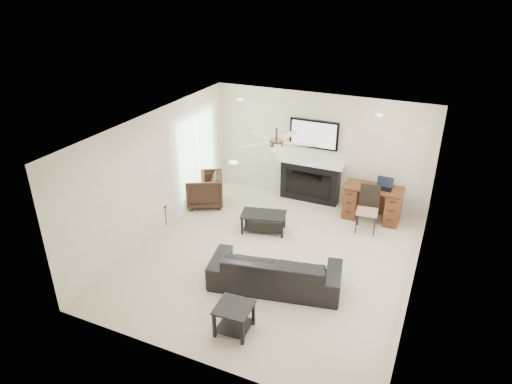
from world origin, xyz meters
TOP-DOWN VIEW (x-y plane):
  - room_shell at (0.19, 0.08)m, footprint 5.50×5.54m
  - sofa at (0.36, -0.76)m, footprint 2.32×1.28m
  - armchair at (-2.24, 1.39)m, footprint 1.10×1.09m
  - coffee_table at (-0.54, 0.84)m, footprint 1.00×0.71m
  - end_table_near at (0.21, -2.01)m, footprint 0.55×0.55m
  - end_table_left at (-2.79, 0.34)m, footprint 0.64×0.64m
  - fireplace_unit at (-0.13, 2.58)m, footprint 1.52×0.34m
  - desk at (1.38, 2.25)m, footprint 1.22×0.56m
  - desk_chair at (1.38, 1.70)m, footprint 0.46×0.48m
  - laptop at (1.58, 2.23)m, footprint 0.33×0.24m

SIDE VIEW (x-z plane):
  - coffee_table at x=-0.54m, z-range 0.00..0.40m
  - end_table_near at x=0.21m, z-range 0.00..0.45m
  - end_table_left at x=-2.79m, z-range 0.00..0.45m
  - sofa at x=0.36m, z-range 0.00..0.64m
  - armchair at x=-2.24m, z-range 0.00..0.74m
  - desk at x=1.38m, z-range 0.00..0.76m
  - desk_chair at x=1.38m, z-range 0.00..0.97m
  - laptop at x=1.58m, z-range 0.76..0.99m
  - fireplace_unit at x=-0.13m, z-range 0.00..1.91m
  - room_shell at x=0.19m, z-range 0.42..2.94m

